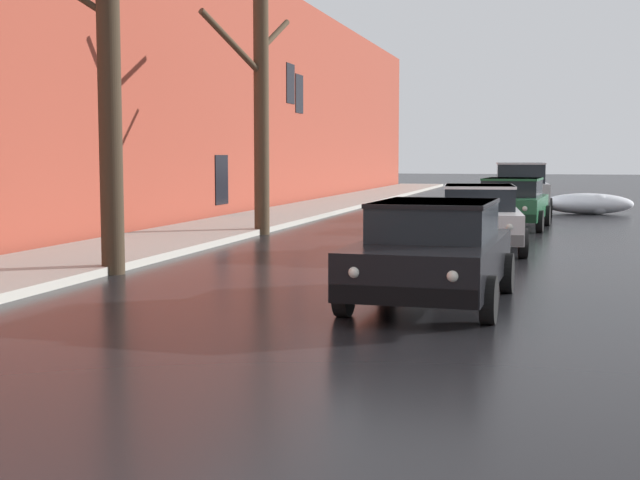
# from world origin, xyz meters

# --- Properties ---
(left_sidewalk_slab) EXTENTS (2.89, 80.00, 0.15)m
(left_sidewalk_slab) POSITION_xyz_m (-5.93, 18.00, 0.07)
(left_sidewalk_slab) COLOR #A8A399
(left_sidewalk_slab) RESTS_ON ground
(brick_townhouse_facade) EXTENTS (0.63, 80.00, 8.59)m
(brick_townhouse_facade) POSITION_xyz_m (-7.88, 18.01, 4.29)
(brick_townhouse_facade) COLOR brown
(brick_townhouse_facade) RESTS_ON ground
(snow_bank_along_left_kerb) EXTENTS (3.12, 1.27, 0.73)m
(snow_bank_along_left_kerb) POSITION_xyz_m (4.07, 30.05, 0.36)
(snow_bank_along_left_kerb) COLOR white
(snow_bank_along_left_kerb) RESTS_ON ground
(bare_tree_second_along_sidewalk) EXTENTS (2.82, 2.20, 6.96)m
(bare_tree_second_along_sidewalk) POSITION_xyz_m (-4.49, 11.25, 3.63)
(bare_tree_second_along_sidewalk) COLOR #382B1E
(bare_tree_second_along_sidewalk) RESTS_ON ground
(bare_tree_mid_block) EXTENTS (1.20, 3.75, 6.80)m
(bare_tree_mid_block) POSITION_xyz_m (-4.52, 19.37, 3.55)
(bare_tree_mid_block) COLOR #423323
(bare_tree_mid_block) RESTS_ON ground
(sedan_black_approaching_near_lane) EXTENTS (2.11, 4.29, 1.42)m
(sedan_black_approaching_near_lane) POSITION_xyz_m (1.28, 9.63, 0.75)
(sedan_black_approaching_near_lane) COLOR black
(sedan_black_approaching_near_lane) RESTS_ON ground
(sedan_white_parked_kerbside_close) EXTENTS (2.19, 4.16, 1.42)m
(sedan_white_parked_kerbside_close) POSITION_xyz_m (1.33, 16.73, 0.75)
(sedan_white_parked_kerbside_close) COLOR silver
(sedan_white_parked_kerbside_close) RESTS_ON ground
(sedan_green_parked_kerbside_mid) EXTENTS (2.16, 4.11, 1.42)m
(sedan_green_parked_kerbside_mid) POSITION_xyz_m (1.71, 23.12, 0.75)
(sedan_green_parked_kerbside_mid) COLOR #1E5633
(sedan_green_parked_kerbside_mid) RESTS_ON ground
(suv_silver_parked_far_down_block) EXTENTS (2.24, 4.60, 1.82)m
(suv_silver_parked_far_down_block) POSITION_xyz_m (1.70, 28.80, 0.99)
(suv_silver_parked_far_down_block) COLOR #B7B7BC
(suv_silver_parked_far_down_block) RESTS_ON ground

